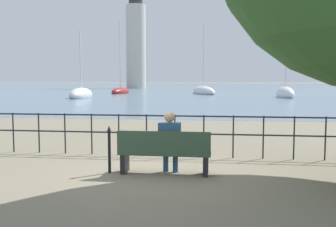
{
  "coord_description": "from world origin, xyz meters",
  "views": [
    {
      "loc": [
        1.07,
        -7.43,
        1.89
      ],
      "look_at": [
        0.0,
        0.5,
        1.19
      ],
      "focal_mm": 40.0,
      "sensor_mm": 36.0,
      "label": 1
    }
  ],
  "objects": [
    {
      "name": "sailboat_4",
      "position": [
        -1.06,
        46.48,
        0.36
      ],
      "size": [
        4.66,
        8.41,
        10.51
      ],
      "rotation": [
        0.0,
        0.0,
        0.36
      ],
      "color": "white",
      "rests_on": "ground_plane"
    },
    {
      "name": "seated_person_left",
      "position": [
        0.1,
        0.01,
        0.7
      ],
      "size": [
        0.44,
        0.35,
        1.28
      ],
      "color": "navy",
      "rests_on": "ground_plane"
    },
    {
      "name": "park_bench",
      "position": [
        0.0,
        -0.06,
        0.44
      ],
      "size": [
        1.87,
        0.45,
        0.9
      ],
      "color": "#334C38",
      "rests_on": "ground_plane"
    },
    {
      "name": "closed_umbrella",
      "position": [
        -1.14,
        -0.09,
        0.55
      ],
      "size": [
        0.09,
        0.09,
        0.98
      ],
      "color": "black",
      "rests_on": "ground_plane"
    },
    {
      "name": "harbor_lighthouse",
      "position": [
        -19.6,
        85.62,
        11.76
      ],
      "size": [
        4.92,
        4.92,
        25.28
      ],
      "color": "beige",
      "rests_on": "ground_plane"
    },
    {
      "name": "sailboat_3",
      "position": [
        -13.49,
        47.23,
        0.35
      ],
      "size": [
        2.48,
        5.5,
        11.17
      ],
      "rotation": [
        0.0,
        0.0,
        -0.15
      ],
      "color": "maroon",
      "rests_on": "ground_plane"
    },
    {
      "name": "ground_plane",
      "position": [
        0.0,
        0.0,
        0.0
      ],
      "size": [
        1000.0,
        1000.0,
        0.0
      ],
      "primitive_type": "plane",
      "color": "#7A705B"
    },
    {
      "name": "harbor_water",
      "position": [
        0.0,
        160.51,
        0.0
      ],
      "size": [
        600.0,
        300.0,
        0.01
      ],
      "color": "slate",
      "rests_on": "ground_plane"
    },
    {
      "name": "promenade_railing",
      "position": [
        -0.0,
        1.78,
        0.69
      ],
      "size": [
        13.02,
        0.04,
        1.05
      ],
      "color": "black",
      "rests_on": "ground_plane"
    },
    {
      "name": "sailboat_0",
      "position": [
        -14.08,
        32.51,
        0.35
      ],
      "size": [
        2.38,
        6.27,
        7.9
      ],
      "rotation": [
        0.0,
        0.0,
        0.07
      ],
      "color": "silver",
      "rests_on": "ground_plane"
    },
    {
      "name": "sailboat_2",
      "position": [
        8.59,
        36.38,
        0.42
      ],
      "size": [
        2.03,
        5.42,
        10.86
      ],
      "rotation": [
        0.0,
        0.0,
        0.08
      ],
      "color": "white",
      "rests_on": "ground_plane"
    }
  ]
}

